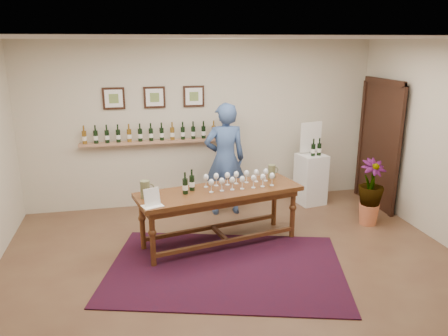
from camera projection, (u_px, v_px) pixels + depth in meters
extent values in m
plane|color=brown|center=(238.00, 269.00, 5.52)|extent=(6.00, 6.00, 0.00)
plane|color=beige|center=(203.00, 124.00, 7.47)|extent=(6.00, 0.00, 6.00)
plane|color=beige|center=(335.00, 264.00, 2.78)|extent=(6.00, 0.00, 6.00)
plane|color=beige|center=(240.00, 38.00, 4.73)|extent=(6.00, 6.00, 0.00)
cube|color=tan|center=(157.00, 142.00, 7.29)|extent=(2.50, 0.16, 0.04)
cube|color=black|center=(381.00, 146.00, 7.42)|extent=(0.10, 1.00, 2.10)
cube|color=black|center=(379.00, 146.00, 7.41)|extent=(0.04, 1.12, 2.22)
cube|color=black|center=(114.00, 98.00, 7.01)|extent=(0.35, 0.03, 0.35)
cube|color=white|center=(114.00, 99.00, 6.99)|extent=(0.28, 0.01, 0.28)
cube|color=olive|center=(114.00, 99.00, 6.99)|extent=(0.15, 0.00, 0.15)
cube|color=black|center=(154.00, 97.00, 7.14)|extent=(0.35, 0.03, 0.35)
cube|color=white|center=(155.00, 97.00, 7.13)|extent=(0.28, 0.01, 0.28)
cube|color=olive|center=(155.00, 97.00, 7.12)|extent=(0.15, 0.00, 0.15)
cube|color=black|center=(194.00, 96.00, 7.28)|extent=(0.35, 0.03, 0.35)
cube|color=white|center=(194.00, 96.00, 7.26)|extent=(0.28, 0.01, 0.28)
cube|color=olive|center=(194.00, 96.00, 7.26)|extent=(0.15, 0.00, 0.15)
cube|color=#4F0E19|center=(226.00, 268.00, 5.51)|extent=(3.35, 2.68, 0.02)
cube|color=#472511|center=(220.00, 192.00, 5.99)|extent=(2.38, 1.18, 0.06)
cube|color=#472511|center=(220.00, 197.00, 6.01)|extent=(2.23, 1.04, 0.10)
cylinder|color=#472511|center=(153.00, 240.00, 5.47)|extent=(0.09, 0.09, 0.75)
cylinder|color=#472511|center=(293.00, 214.00, 6.29)|extent=(0.09, 0.09, 0.75)
cylinder|color=#472511|center=(142.00, 224.00, 5.92)|extent=(0.09, 0.09, 0.75)
cylinder|color=#472511|center=(274.00, 202.00, 6.74)|extent=(0.09, 0.09, 0.75)
cube|color=#472511|center=(227.00, 241.00, 5.94)|extent=(2.04, 0.48, 0.05)
cube|color=#472511|center=(213.00, 227.00, 6.40)|extent=(2.04, 0.48, 0.05)
cube|color=#472511|center=(220.00, 234.00, 6.17)|extent=(0.16, 0.52, 0.05)
cube|color=white|center=(152.00, 197.00, 5.38)|extent=(0.29, 0.25, 0.22)
cube|color=white|center=(311.00, 179.00, 7.65)|extent=(0.51, 0.51, 0.88)
cube|color=white|center=(311.00, 137.00, 7.55)|extent=(0.41, 0.10, 0.57)
cone|color=#CC6C44|center=(368.00, 214.00, 6.82)|extent=(0.31, 0.31, 0.33)
imported|color=#183214|center=(371.00, 187.00, 6.70)|extent=(0.51, 0.51, 0.57)
imported|color=#395386|center=(225.00, 159.00, 7.06)|extent=(0.68, 0.45, 1.85)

